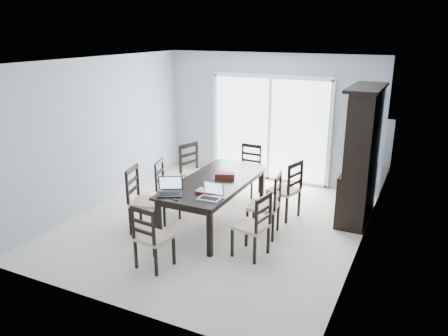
# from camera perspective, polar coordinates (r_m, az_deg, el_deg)

# --- Properties ---
(floor) EXTENTS (5.00, 5.00, 0.00)m
(floor) POSITION_cam_1_polar(r_m,az_deg,el_deg) (7.21, -1.12, -7.22)
(floor) COLOR beige
(floor) RESTS_ON ground
(ceiling) EXTENTS (5.00, 5.00, 0.00)m
(ceiling) POSITION_cam_1_polar(r_m,az_deg,el_deg) (6.55, -1.26, 13.87)
(ceiling) COLOR white
(ceiling) RESTS_ON back_wall
(back_wall) EXTENTS (4.50, 0.02, 2.60)m
(back_wall) POSITION_cam_1_polar(r_m,az_deg,el_deg) (9.01, 6.07, 6.48)
(back_wall) COLOR #919FAD
(back_wall) RESTS_ON floor
(wall_left) EXTENTS (0.02, 5.00, 2.60)m
(wall_left) POSITION_cam_1_polar(r_m,az_deg,el_deg) (8.01, -15.74, 4.51)
(wall_left) COLOR #919FAD
(wall_left) RESTS_ON floor
(wall_right) EXTENTS (0.02, 5.00, 2.60)m
(wall_right) POSITION_cam_1_polar(r_m,az_deg,el_deg) (6.12, 17.95, 0.33)
(wall_right) COLOR #919FAD
(wall_right) RESTS_ON floor
(balcony) EXTENTS (4.50, 2.00, 0.10)m
(balcony) POSITION_cam_1_polar(r_m,az_deg,el_deg) (10.26, 7.74, 0.03)
(balcony) COLOR gray
(balcony) RESTS_ON ground
(railing) EXTENTS (4.50, 0.06, 1.10)m
(railing) POSITION_cam_1_polar(r_m,az_deg,el_deg) (11.03, 9.51, 4.42)
(railing) COLOR #99999E
(railing) RESTS_ON balcony
(dining_table) EXTENTS (1.00, 2.20, 0.75)m
(dining_table) POSITION_cam_1_polar(r_m,az_deg,el_deg) (6.95, -1.15, -2.18)
(dining_table) COLOR black
(dining_table) RESTS_ON floor
(china_hutch) EXTENTS (0.50, 1.38, 2.20)m
(china_hutch) POSITION_cam_1_polar(r_m,az_deg,el_deg) (7.40, 17.50, 1.47)
(china_hutch) COLOR black
(china_hutch) RESTS_ON floor
(sliding_door) EXTENTS (2.52, 0.05, 2.18)m
(sliding_door) POSITION_cam_1_polar(r_m,az_deg,el_deg) (9.03, 5.98, 5.13)
(sliding_door) COLOR silver
(sliding_door) RESTS_ON floor
(chair_left_near) EXTENTS (0.56, 0.55, 1.19)m
(chair_left_near) POSITION_cam_1_polar(r_m,az_deg,el_deg) (6.86, -10.90, -3.18)
(chair_left_near) COLOR black
(chair_left_near) RESTS_ON floor
(chair_left_mid) EXTENTS (0.52, 0.51, 1.09)m
(chair_left_mid) POSITION_cam_1_polar(r_m,az_deg,el_deg) (7.42, -7.60, -1.81)
(chair_left_mid) COLOR black
(chair_left_mid) RESTS_ON floor
(chair_left_far) EXTENTS (0.58, 0.57, 1.20)m
(chair_left_far) POSITION_cam_1_polar(r_m,az_deg,el_deg) (8.06, -4.06, 0.30)
(chair_left_far) COLOR black
(chair_left_far) RESTS_ON floor
(chair_right_near) EXTENTS (0.48, 0.47, 1.08)m
(chair_right_near) POSITION_cam_1_polar(r_m,az_deg,el_deg) (5.99, 4.28, -6.69)
(chair_right_near) COLOR black
(chair_right_near) RESTS_ON floor
(chair_right_mid) EXTENTS (0.50, 0.49, 1.16)m
(chair_right_mid) POSITION_cam_1_polar(r_m,az_deg,el_deg) (6.61, 6.03, -3.93)
(chair_right_mid) COLOR black
(chair_right_mid) RESTS_ON floor
(chair_right_far) EXTENTS (0.54, 0.53, 1.16)m
(chair_right_far) POSITION_cam_1_polar(r_m,az_deg,el_deg) (7.25, 8.48, -2.03)
(chair_right_far) COLOR black
(chair_right_far) RESTS_ON floor
(chair_end_near) EXTENTS (0.44, 0.45, 1.04)m
(chair_end_near) POSITION_cam_1_polar(r_m,az_deg,el_deg) (5.76, -9.78, -8.15)
(chair_end_near) COLOR black
(chair_end_near) RESTS_ON floor
(chair_end_far) EXTENTS (0.43, 0.44, 1.10)m
(chair_end_far) POSITION_cam_1_polar(r_m,az_deg,el_deg) (8.33, 3.29, 0.52)
(chair_end_far) COLOR black
(chair_end_far) RESTS_ON floor
(laptop_dark) EXTENTS (0.43, 0.39, 0.25)m
(laptop_dark) POSITION_cam_1_polar(r_m,az_deg,el_deg) (6.34, -7.08, -3.00)
(laptop_dark) COLOR black
(laptop_dark) RESTS_ON dining_table
(laptop_silver) EXTENTS (0.32, 0.23, 0.22)m
(laptop_silver) POSITION_cam_1_polar(r_m,az_deg,el_deg) (6.15, -1.89, -3.62)
(laptop_silver) COLOR #B6B7B9
(laptop_silver) RESTS_ON dining_table
(book_stack) EXTENTS (0.25, 0.19, 0.04)m
(book_stack) POSITION_cam_1_polar(r_m,az_deg,el_deg) (6.41, -2.53, -3.04)
(book_stack) COLOR maroon
(book_stack) RESTS_ON dining_table
(cell_phone) EXTENTS (0.11, 0.09, 0.01)m
(cell_phone) POSITION_cam_1_polar(r_m,az_deg,el_deg) (6.17, -6.37, -4.13)
(cell_phone) COLOR black
(cell_phone) RESTS_ON dining_table
(game_box) EXTENTS (0.34, 0.25, 0.08)m
(game_box) POSITION_cam_1_polar(r_m,az_deg,el_deg) (7.02, 0.11, -0.97)
(game_box) COLOR #521016
(game_box) RESTS_ON dining_table
(hot_tub) EXTENTS (1.90, 1.75, 0.87)m
(hot_tub) POSITION_cam_1_polar(r_m,az_deg,el_deg) (10.51, 3.96, 3.34)
(hot_tub) COLOR brown
(hot_tub) RESTS_ON balcony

